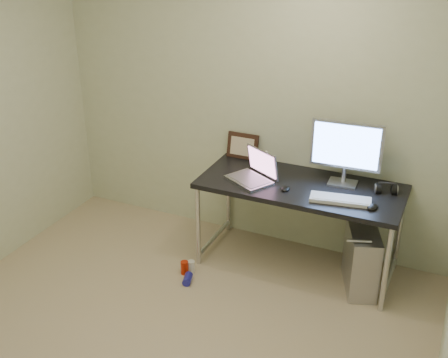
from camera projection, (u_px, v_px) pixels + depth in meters
floor at (152, 354)px, 3.74m from camera, size 3.50×3.50×0.00m
wall_back at (253, 102)px, 4.65m from camera, size 3.50×0.02×2.50m
desk at (300, 193)px, 4.40m from camera, size 1.58×0.69×0.75m
tower_computer at (361, 258)px, 4.32m from camera, size 0.36×0.53×0.54m
cable_a at (366, 219)px, 4.58m from camera, size 0.01×0.16×0.69m
cable_b at (377, 225)px, 4.54m from camera, size 0.02×0.11×0.71m
can_red at (185, 268)px, 4.55m from camera, size 0.08×0.08×0.11m
can_white at (191, 267)px, 4.57m from camera, size 0.07×0.07×0.11m
can_blue at (188, 279)px, 4.45m from camera, size 0.10×0.13×0.07m
laptop at (254, 173)px, 4.43m from camera, size 0.44×0.41×0.24m
monitor at (346, 148)px, 4.25m from camera, size 0.54×0.17×0.51m
keyboard at (340, 200)px, 4.11m from camera, size 0.46×0.21×0.03m
mouse_right at (373, 206)px, 4.01m from camera, size 0.09×0.12×0.04m
mouse_left at (286, 188)px, 4.28m from camera, size 0.07×0.11×0.03m
headphones at (386, 189)px, 4.23m from camera, size 0.18×0.10×0.11m
picture_frame at (243, 146)px, 4.80m from camera, size 0.28×0.08×0.22m
webcam at (266, 154)px, 4.71m from camera, size 0.04×0.03×0.11m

